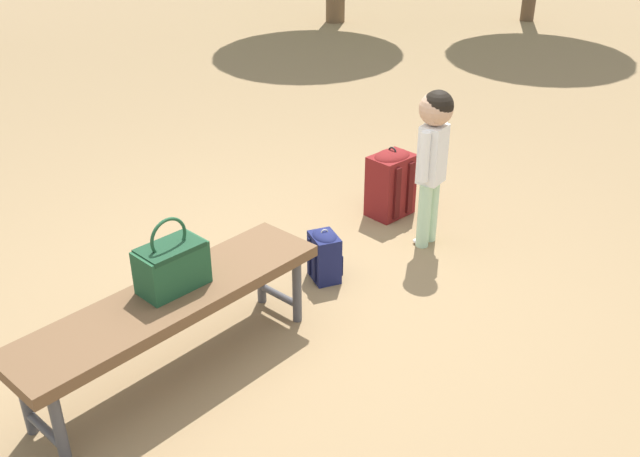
% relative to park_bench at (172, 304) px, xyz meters
% --- Properties ---
extents(ground_plane, '(40.00, 40.00, 0.00)m').
position_rel_park_bench_xyz_m(ground_plane, '(0.85, 0.11, -0.39)').
color(ground_plane, '#8C704C').
rests_on(ground_plane, ground).
extents(park_bench, '(1.62, 0.49, 0.45)m').
position_rel_park_bench_xyz_m(park_bench, '(0.00, 0.00, 0.00)').
color(park_bench, brown).
rests_on(park_bench, ground).
extents(handbag, '(0.32, 0.19, 0.37)m').
position_rel_park_bench_xyz_m(handbag, '(0.04, 0.04, 0.18)').
color(handbag, '#1E4C2D').
rests_on(handbag, park_bench).
extents(child_standing, '(0.28, 0.21, 1.03)m').
position_rel_park_bench_xyz_m(child_standing, '(1.91, -0.06, 0.30)').
color(child_standing, '#B2D8B2').
rests_on(child_standing, ground).
extents(backpack_large, '(0.31, 0.28, 0.51)m').
position_rel_park_bench_xyz_m(backpack_large, '(2.06, 0.39, -0.14)').
color(backpack_large, maroon).
rests_on(backpack_large, ground).
extents(backpack_small, '(0.22, 0.24, 0.34)m').
position_rel_park_bench_xyz_m(backpack_small, '(1.12, 0.10, -0.23)').
color(backpack_small, '#191E4C').
rests_on(backpack_small, ground).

